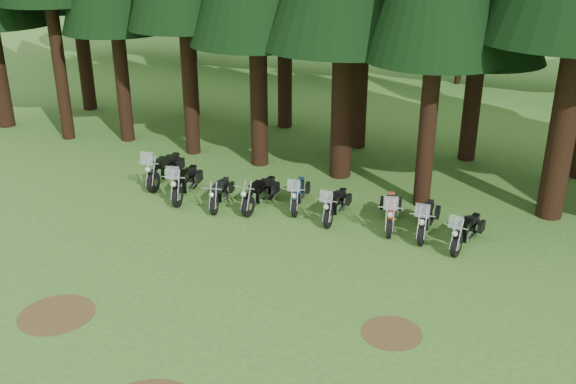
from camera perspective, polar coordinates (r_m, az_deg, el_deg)
name	(u,v)px	position (r m, az deg, el deg)	size (l,w,h in m)	color
ground	(209,301)	(16.17, -7.07, -9.56)	(120.00, 120.00, 0.00)	#386C27
decid_3	(355,2)	(38.88, 5.99, 16.46)	(6.12, 5.95, 7.65)	black
decid_4	(469,7)	(38.61, 15.80, 15.52)	(5.93, 5.76, 7.41)	black
dirt_patch_0	(57,314)	(16.48, -19.87, -10.19)	(1.80, 1.80, 0.01)	#4C3D1E
dirt_patch_1	(392,333)	(15.10, 9.19, -12.25)	(1.40, 1.40, 0.01)	#4C3D1E
motorcycle_0	(164,170)	(23.28, -10.93, 1.96)	(0.62, 2.50, 1.57)	black
motorcycle_1	(185,183)	(21.98, -9.13, 0.78)	(0.86, 2.41, 1.52)	black
motorcycle_2	(220,194)	(21.20, -6.05, -0.14)	(0.61, 1.99, 0.82)	black
motorcycle_3	(260,194)	(20.96, -2.53, -0.17)	(0.33, 2.24, 0.91)	black
motorcycle_4	(298,194)	(20.93, 0.89, -0.20)	(0.83, 2.15, 1.36)	black
motorcycle_5	(335,206)	(20.18, 4.24, -1.21)	(0.40, 2.11, 1.32)	black
motorcycle_6	(390,212)	(19.84, 9.08, -1.77)	(0.82, 2.26, 1.43)	black
motorcycle_7	(426,220)	(19.54, 12.16, -2.42)	(0.48, 2.24, 1.41)	black
motorcycle_8	(466,232)	(19.08, 15.53, -3.47)	(0.64, 2.13, 1.34)	black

